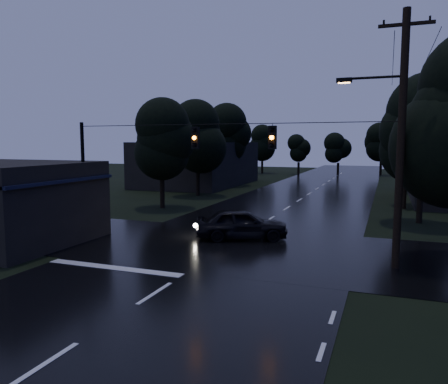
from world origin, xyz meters
The scene contains 15 objects.
ground centered at (0.00, 0.00, 0.00)m, with size 160.00×160.00×0.00m, color black.
main_road centered at (0.00, 30.00, 0.00)m, with size 12.00×120.00×0.02m, color black.
cross_street centered at (0.00, 12.00, 0.00)m, with size 60.00×9.00×0.02m, color black.
building_far_left centered at (-14.00, 40.00, 2.50)m, with size 10.00×16.00×5.00m, color black.
utility_pole_main centered at (7.41, 11.00, 5.26)m, with size 3.50×0.30×10.00m.
utility_pole_far centered at (8.30, 28.00, 3.88)m, with size 2.00×0.30×7.50m.
anchor_pole_left centered at (-7.50, 11.00, 3.00)m, with size 0.18×0.18×6.00m, color black.
span_signals centered at (0.56, 10.99, 5.24)m, with size 15.00×0.37×1.12m.
tree_left_a centered at (-9.00, 22.00, 5.24)m, with size 3.92×3.92×8.26m.
tree_left_b centered at (-9.60, 30.00, 5.62)m, with size 4.20×4.20×8.85m.
tree_left_c centered at (-10.20, 40.00, 5.99)m, with size 4.48×4.48×9.44m.
tree_right_a centered at (9.00, 22.00, 5.62)m, with size 4.20×4.20×8.85m.
tree_right_b centered at (9.60, 30.00, 5.99)m, with size 4.48×4.48×9.44m.
tree_right_c centered at (10.20, 40.00, 6.37)m, with size 4.76×4.76×10.03m.
car centered at (0.11, 13.85, 0.80)m, with size 1.90×4.71×1.61m, color black.
Camera 1 is at (7.08, -7.28, 5.00)m, focal length 35.00 mm.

